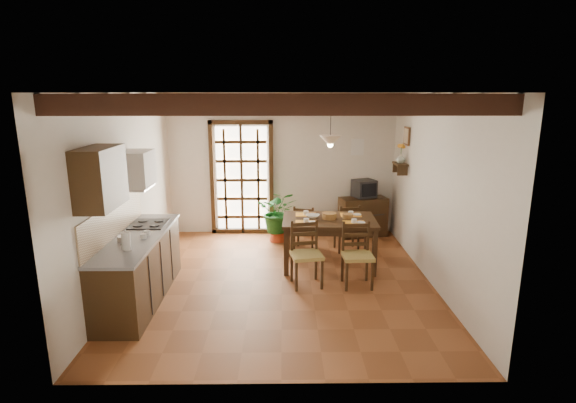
{
  "coord_description": "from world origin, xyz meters",
  "views": [
    {
      "loc": [
        0.02,
        -6.39,
        2.8
      ],
      "look_at": [
        0.1,
        0.4,
        1.15
      ],
      "focal_mm": 28.0,
      "sensor_mm": 36.0,
      "label": 1
    }
  ],
  "objects_px": {
    "chair_far_right": "(347,236)",
    "pendant_lamp": "(330,140)",
    "crt_tv": "(364,188)",
    "dining_table": "(329,225)",
    "chair_near_left": "(306,266)",
    "potted_plant": "(278,212)",
    "kitchen_counter": "(139,267)",
    "chair_far_left": "(305,236)",
    "sideboard": "(363,217)",
    "chair_near_right": "(357,267)"
  },
  "relations": [
    {
      "from": "crt_tv",
      "to": "dining_table",
      "type": "bearing_deg",
      "value": -139.5
    },
    {
      "from": "dining_table",
      "to": "chair_far_left",
      "type": "bearing_deg",
      "value": 116.17
    },
    {
      "from": "sideboard",
      "to": "kitchen_counter",
      "type": "bearing_deg",
      "value": -155.25
    },
    {
      "from": "kitchen_counter",
      "to": "crt_tv",
      "type": "distance_m",
      "value": 4.58
    },
    {
      "from": "crt_tv",
      "to": "pendant_lamp",
      "type": "relative_size",
      "value": 0.59
    },
    {
      "from": "potted_plant",
      "to": "pendant_lamp",
      "type": "relative_size",
      "value": 2.53
    },
    {
      "from": "chair_far_left",
      "to": "crt_tv",
      "type": "relative_size",
      "value": 1.68
    },
    {
      "from": "dining_table",
      "to": "chair_far_right",
      "type": "relative_size",
      "value": 1.75
    },
    {
      "from": "pendant_lamp",
      "to": "crt_tv",
      "type": "bearing_deg",
      "value": 60.89
    },
    {
      "from": "chair_near_right",
      "to": "chair_far_left",
      "type": "bearing_deg",
      "value": 111.22
    },
    {
      "from": "kitchen_counter",
      "to": "potted_plant",
      "type": "distance_m",
      "value": 3.13
    },
    {
      "from": "chair_far_right",
      "to": "pendant_lamp",
      "type": "xyz_separation_m",
      "value": [
        -0.4,
        -0.65,
        1.8
      ]
    },
    {
      "from": "crt_tv",
      "to": "pendant_lamp",
      "type": "bearing_deg",
      "value": -141.02
    },
    {
      "from": "chair_far_right",
      "to": "sideboard",
      "type": "relative_size",
      "value": 0.96
    },
    {
      "from": "dining_table",
      "to": "chair_near_right",
      "type": "height_order",
      "value": "chair_near_right"
    },
    {
      "from": "chair_near_left",
      "to": "kitchen_counter",
      "type": "bearing_deg",
      "value": -178.99
    },
    {
      "from": "kitchen_counter",
      "to": "chair_near_left",
      "type": "bearing_deg",
      "value": 10.92
    },
    {
      "from": "dining_table",
      "to": "sideboard",
      "type": "xyz_separation_m",
      "value": [
        0.85,
        1.63,
        -0.32
      ]
    },
    {
      "from": "chair_far_right",
      "to": "potted_plant",
      "type": "height_order",
      "value": "potted_plant"
    },
    {
      "from": "kitchen_counter",
      "to": "chair_near_left",
      "type": "distance_m",
      "value": 2.37
    },
    {
      "from": "kitchen_counter",
      "to": "crt_tv",
      "type": "bearing_deg",
      "value": 38.28
    },
    {
      "from": "dining_table",
      "to": "sideboard",
      "type": "relative_size",
      "value": 1.67
    },
    {
      "from": "sideboard",
      "to": "crt_tv",
      "type": "distance_m",
      "value": 0.58
    },
    {
      "from": "potted_plant",
      "to": "pendant_lamp",
      "type": "xyz_separation_m",
      "value": [
        0.84,
        -1.2,
        1.51
      ]
    },
    {
      "from": "dining_table",
      "to": "chair_near_left",
      "type": "relative_size",
      "value": 1.6
    },
    {
      "from": "chair_near_left",
      "to": "sideboard",
      "type": "bearing_deg",
      "value": 52.31
    },
    {
      "from": "chair_near_right",
      "to": "chair_far_right",
      "type": "bearing_deg",
      "value": 85.02
    },
    {
      "from": "kitchen_counter",
      "to": "dining_table",
      "type": "height_order",
      "value": "kitchen_counter"
    },
    {
      "from": "chair_far_right",
      "to": "pendant_lamp",
      "type": "distance_m",
      "value": 1.96
    },
    {
      "from": "pendant_lamp",
      "to": "chair_far_left",
      "type": "bearing_deg",
      "value": 117.07
    },
    {
      "from": "chair_far_left",
      "to": "potted_plant",
      "type": "xyz_separation_m",
      "value": [
        -0.5,
        0.52,
        0.31
      ]
    },
    {
      "from": "chair_far_right",
      "to": "potted_plant",
      "type": "distance_m",
      "value": 1.4
    },
    {
      "from": "sideboard",
      "to": "pendant_lamp",
      "type": "bearing_deg",
      "value": -132.6
    },
    {
      "from": "kitchen_counter",
      "to": "chair_far_right",
      "type": "bearing_deg",
      "value": 31.93
    },
    {
      "from": "dining_table",
      "to": "crt_tv",
      "type": "bearing_deg",
      "value": 64.57
    },
    {
      "from": "dining_table",
      "to": "crt_tv",
      "type": "distance_m",
      "value": 1.85
    },
    {
      "from": "dining_table",
      "to": "kitchen_counter",
      "type": "bearing_deg",
      "value": -154.11
    },
    {
      "from": "kitchen_counter",
      "to": "chair_far_right",
      "type": "relative_size",
      "value": 2.57
    },
    {
      "from": "sideboard",
      "to": "pendant_lamp",
      "type": "xyz_separation_m",
      "value": [
        -0.85,
        -1.53,
        1.69
      ]
    },
    {
      "from": "dining_table",
      "to": "pendant_lamp",
      "type": "xyz_separation_m",
      "value": [
        0.0,
        0.1,
        1.37
      ]
    },
    {
      "from": "chair_far_right",
      "to": "sideboard",
      "type": "height_order",
      "value": "chair_far_right"
    },
    {
      "from": "potted_plant",
      "to": "dining_table",
      "type": "bearing_deg",
      "value": -57.05
    },
    {
      "from": "chair_near_left",
      "to": "potted_plant",
      "type": "height_order",
      "value": "potted_plant"
    },
    {
      "from": "dining_table",
      "to": "chair_near_left",
      "type": "distance_m",
      "value": 0.95
    },
    {
      "from": "chair_near_left",
      "to": "sideboard",
      "type": "xyz_separation_m",
      "value": [
        1.25,
        2.38,
        0.09
      ]
    },
    {
      "from": "dining_table",
      "to": "chair_near_right",
      "type": "xyz_separation_m",
      "value": [
        0.34,
        -0.78,
        -0.41
      ]
    },
    {
      "from": "chair_near_left",
      "to": "chair_far_left",
      "type": "relative_size",
      "value": 1.14
    },
    {
      "from": "chair_near_left",
      "to": "chair_far_left",
      "type": "distance_m",
      "value": 1.53
    },
    {
      "from": "chair_near_left",
      "to": "chair_far_left",
      "type": "bearing_deg",
      "value": 77.93
    },
    {
      "from": "chair_far_left",
      "to": "chair_far_right",
      "type": "relative_size",
      "value": 0.96
    }
  ]
}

